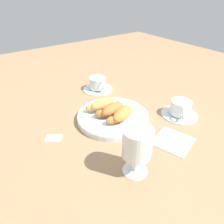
% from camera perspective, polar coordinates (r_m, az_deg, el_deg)
% --- Properties ---
extents(ground_plane, '(2.20, 2.20, 0.00)m').
position_cam_1_polar(ground_plane, '(0.79, 1.87, -1.32)').
color(ground_plane, '#997551').
extents(pastry_plate, '(0.26, 0.26, 0.02)m').
position_cam_1_polar(pastry_plate, '(0.77, -0.00, -1.10)').
color(pastry_plate, silver).
rests_on(pastry_plate, ground_plane).
extents(croissant_large, '(0.13, 0.09, 0.04)m').
position_cam_1_polar(croissant_large, '(0.72, 2.68, -0.53)').
color(croissant_large, '#BC7A38').
rests_on(croissant_large, pastry_plate).
extents(croissant_small, '(0.14, 0.08, 0.04)m').
position_cam_1_polar(croissant_small, '(0.75, -0.17, 0.91)').
color(croissant_small, '#AD6B33').
rests_on(croissant_small, pastry_plate).
extents(croissant_extra, '(0.14, 0.07, 0.04)m').
position_cam_1_polar(croissant_extra, '(0.78, -2.81, 2.23)').
color(croissant_extra, '#D6994C').
rests_on(croissant_extra, pastry_plate).
extents(coffee_cup_near, '(0.14, 0.14, 0.06)m').
position_cam_1_polar(coffee_cup_near, '(0.98, -3.97, 7.55)').
color(coffee_cup_near, silver).
rests_on(coffee_cup_near, ground_plane).
extents(coffee_cup_far, '(0.14, 0.14, 0.06)m').
position_cam_1_polar(coffee_cup_far, '(0.82, 18.27, 0.70)').
color(coffee_cup_far, silver).
rests_on(coffee_cup_far, ground_plane).
extents(juice_glass_left, '(0.08, 0.08, 0.14)m').
position_cam_1_polar(juice_glass_left, '(0.52, 6.90, -9.00)').
color(juice_glass_left, white).
rests_on(juice_glass_left, ground_plane).
extents(sugar_packet, '(0.06, 0.06, 0.01)m').
position_cam_1_polar(sugar_packet, '(0.71, -15.81, -6.83)').
color(sugar_packet, white).
rests_on(sugar_packet, ground_plane).
extents(folded_napkin, '(0.14, 0.14, 0.01)m').
position_cam_1_polar(folded_napkin, '(0.70, 16.41, -7.67)').
color(folded_napkin, silver).
rests_on(folded_napkin, ground_plane).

